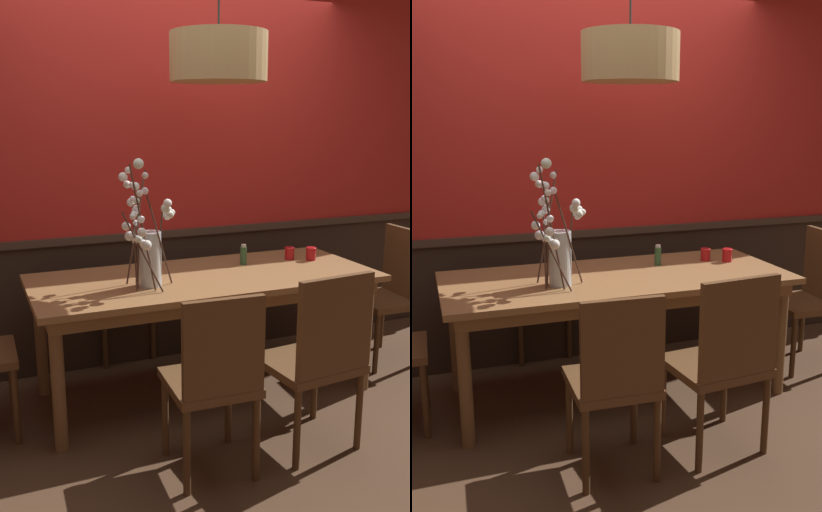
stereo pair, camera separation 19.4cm
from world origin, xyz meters
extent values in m
plane|color=#4C3321|center=(0.00, 0.00, 0.00)|extent=(24.00, 24.00, 0.00)
cube|color=#2D2119|center=(0.00, 0.69, 0.44)|extent=(5.57, 0.12, 0.89)
cube|color=#3E2E24|center=(0.00, 0.68, 0.91)|extent=(5.57, 0.14, 0.05)
cube|color=#B2231E|center=(0.00, 0.69, 1.76)|extent=(5.57, 0.12, 1.74)
cube|color=olive|center=(0.00, 0.00, 0.75)|extent=(2.08, 0.88, 0.04)
cube|color=brown|center=(0.00, 0.00, 0.69)|extent=(1.98, 0.77, 0.08)
cylinder|color=brown|center=(-0.95, -0.35, 0.36)|extent=(0.07, 0.07, 0.73)
cylinder|color=brown|center=(0.95, -0.35, 0.36)|extent=(0.07, 0.07, 0.73)
cylinder|color=brown|center=(-0.95, 0.35, 0.36)|extent=(0.07, 0.07, 0.73)
cylinder|color=brown|center=(0.95, 0.35, 0.36)|extent=(0.07, 0.07, 0.73)
cylinder|color=#492F1A|center=(-1.15, 0.17, 0.22)|extent=(0.04, 0.04, 0.43)
cylinder|color=#492F1A|center=(-1.16, -0.19, 0.22)|extent=(0.04, 0.04, 0.43)
cube|color=brown|center=(0.27, -0.76, 0.45)|extent=(0.49, 0.47, 0.04)
cube|color=brown|center=(0.29, -0.95, 0.72)|extent=(0.43, 0.08, 0.49)
cylinder|color=#492F1A|center=(0.06, -0.59, 0.21)|extent=(0.04, 0.04, 0.43)
cylinder|color=#492F1A|center=(0.45, -0.56, 0.21)|extent=(0.04, 0.04, 0.43)
cylinder|color=#492F1A|center=(0.09, -0.96, 0.21)|extent=(0.04, 0.04, 0.43)
cylinder|color=#492F1A|center=(0.48, -0.92, 0.21)|extent=(0.04, 0.04, 0.43)
cube|color=brown|center=(1.34, -0.01, 0.44)|extent=(0.40, 0.46, 0.04)
cube|color=brown|center=(1.51, -0.02, 0.71)|extent=(0.06, 0.42, 0.48)
cylinder|color=#492F1A|center=(1.17, -0.19, 0.21)|extent=(0.04, 0.04, 0.42)
cylinder|color=#492F1A|center=(1.19, 0.19, 0.21)|extent=(0.04, 0.04, 0.42)
cylinder|color=#492F1A|center=(1.51, 0.18, 0.21)|extent=(0.04, 0.04, 0.42)
cube|color=brown|center=(-0.30, -0.77, 0.45)|extent=(0.42, 0.43, 0.04)
cube|color=brown|center=(-0.31, -0.96, 0.70)|extent=(0.39, 0.05, 0.45)
cylinder|color=#492F1A|center=(-0.46, -0.59, 0.22)|extent=(0.04, 0.04, 0.43)
cylinder|color=#492F1A|center=(-0.12, -0.61, 0.22)|extent=(0.04, 0.04, 0.43)
cylinder|color=#492F1A|center=(-0.48, -0.94, 0.22)|extent=(0.04, 0.04, 0.43)
cylinder|color=#492F1A|center=(-0.13, -0.96, 0.22)|extent=(0.04, 0.04, 0.43)
cube|color=brown|center=(-0.34, 0.78, 0.45)|extent=(0.45, 0.45, 0.04)
cube|color=brown|center=(-0.36, 0.97, 0.70)|extent=(0.40, 0.07, 0.46)
cylinder|color=#492F1A|center=(-0.15, 0.62, 0.21)|extent=(0.04, 0.04, 0.42)
cylinder|color=#492F1A|center=(-0.50, 0.59, 0.21)|extent=(0.04, 0.04, 0.42)
cylinder|color=#492F1A|center=(-0.18, 0.97, 0.21)|extent=(0.04, 0.04, 0.42)
cylinder|color=#492F1A|center=(-0.53, 0.94, 0.21)|extent=(0.04, 0.04, 0.42)
cube|color=brown|center=(0.33, 0.77, 0.46)|extent=(0.42, 0.43, 0.04)
cube|color=brown|center=(0.33, 0.96, 0.72)|extent=(0.40, 0.04, 0.47)
cylinder|color=#492F1A|center=(0.51, 0.58, 0.22)|extent=(0.04, 0.04, 0.44)
cylinder|color=#492F1A|center=(0.15, 0.58, 0.22)|extent=(0.04, 0.04, 0.44)
cylinder|color=#492F1A|center=(0.51, 0.95, 0.22)|extent=(0.04, 0.04, 0.44)
cylinder|color=#492F1A|center=(0.15, 0.95, 0.22)|extent=(0.04, 0.04, 0.44)
cylinder|color=silver|center=(-0.38, -0.10, 0.92)|extent=(0.13, 0.13, 0.31)
cylinder|color=silver|center=(-0.38, -0.10, 0.80)|extent=(0.12, 0.12, 0.07)
cylinder|color=#472D23|center=(-0.45, -0.20, 0.99)|extent=(0.20, 0.12, 0.44)
sphere|color=white|center=(-0.44, -0.25, 1.04)|extent=(0.05, 0.05, 0.05)
sphere|color=white|center=(-0.47, -0.21, 1.06)|extent=(0.04, 0.04, 0.04)
sphere|color=white|center=(-0.52, -0.29, 1.21)|extent=(0.04, 0.04, 0.04)
sphere|color=white|center=(-0.53, -0.32, 1.20)|extent=(0.03, 0.03, 0.03)
sphere|color=white|center=(-0.47, -0.26, 1.11)|extent=(0.05, 0.05, 0.05)
sphere|color=white|center=(-0.44, -0.20, 1.04)|extent=(0.04, 0.04, 0.04)
cylinder|color=#472D23|center=(-0.33, -0.15, 1.03)|extent=(0.18, 0.11, 0.53)
sphere|color=white|center=(-0.32, -0.24, 1.25)|extent=(0.05, 0.05, 0.05)
sphere|color=white|center=(-0.32, -0.23, 1.22)|extent=(0.05, 0.05, 0.05)
sphere|color=white|center=(-0.29, -0.19, 1.18)|extent=(0.04, 0.04, 0.04)
cylinder|color=#472D23|center=(-0.46, -0.10, 0.99)|extent=(0.04, 0.15, 0.45)
sphere|color=white|center=(-0.45, -0.08, 1.03)|extent=(0.05, 0.05, 0.05)
sphere|color=white|center=(-0.51, -0.12, 1.12)|extent=(0.05, 0.05, 0.05)
sphere|color=white|center=(-0.49, -0.08, 1.06)|extent=(0.05, 0.05, 0.05)
cylinder|color=#472D23|center=(-0.44, -0.10, 1.06)|extent=(0.05, 0.09, 0.58)
sphere|color=white|center=(-0.43, -0.13, 1.03)|extent=(0.04, 0.04, 0.04)
sphere|color=white|center=(-0.45, -0.11, 1.20)|extent=(0.04, 0.04, 0.04)
sphere|color=white|center=(-0.44, -0.06, 1.13)|extent=(0.03, 0.03, 0.03)
sphere|color=white|center=(-0.44, -0.07, 1.21)|extent=(0.03, 0.03, 0.03)
sphere|color=white|center=(-0.45, -0.11, 1.26)|extent=(0.03, 0.03, 0.03)
sphere|color=white|center=(-0.45, -0.09, 1.33)|extent=(0.05, 0.05, 0.05)
cylinder|color=#472D23|center=(-0.42, 0.00, 1.09)|extent=(0.15, 0.07, 0.64)
sphere|color=white|center=(-0.45, 0.04, 1.41)|extent=(0.04, 0.04, 0.04)
sphere|color=white|center=(-0.48, 0.05, 1.37)|extent=(0.05, 0.05, 0.05)
sphere|color=white|center=(-0.43, 0.02, 1.25)|extent=(0.03, 0.03, 0.03)
sphere|color=white|center=(-0.44, 0.04, 1.23)|extent=(0.05, 0.05, 0.05)
sphere|color=white|center=(-0.43, 0.06, 1.32)|extent=(0.03, 0.03, 0.03)
sphere|color=white|center=(-0.45, 0.09, 1.32)|extent=(0.04, 0.04, 0.04)
cylinder|color=#472D23|center=(-0.44, -0.18, 1.11)|extent=(0.12, 0.08, 0.69)
sphere|color=white|center=(-0.45, -0.18, 1.16)|extent=(0.04, 0.04, 0.04)
sphere|color=white|center=(-0.48, -0.27, 1.47)|extent=(0.05, 0.05, 0.05)
sphere|color=white|center=(-0.43, -0.21, 1.32)|extent=(0.04, 0.04, 0.04)
sphere|color=white|center=(-0.44, -0.17, 1.09)|extent=(0.03, 0.03, 0.03)
sphere|color=white|center=(-0.44, -0.25, 1.40)|extent=(0.04, 0.04, 0.04)
sphere|color=white|center=(-0.46, -0.23, 1.31)|extent=(0.04, 0.04, 0.04)
cylinder|color=#472D23|center=(-0.31, -0.07, 1.00)|extent=(0.01, 0.14, 0.46)
sphere|color=white|center=(-0.27, -0.09, 1.15)|extent=(0.04, 0.04, 0.04)
sphere|color=white|center=(-0.25, -0.05, 1.19)|extent=(0.05, 0.05, 0.05)
sphere|color=white|center=(-0.23, -0.07, 1.17)|extent=(0.04, 0.04, 0.04)
sphere|color=white|center=(-0.26, -0.04, 1.17)|extent=(0.03, 0.03, 0.03)
sphere|color=white|center=(-0.26, -0.07, 1.17)|extent=(0.05, 0.05, 0.05)
cylinder|color=red|center=(0.80, 0.08, 0.81)|extent=(0.06, 0.06, 0.09)
torus|color=red|center=(0.80, 0.08, 0.85)|extent=(0.07, 0.07, 0.01)
cylinder|color=silver|center=(0.80, 0.08, 0.80)|extent=(0.05, 0.05, 0.04)
cylinder|color=red|center=(0.68, 0.16, 0.81)|extent=(0.06, 0.06, 0.08)
torus|color=red|center=(0.68, 0.16, 0.84)|extent=(0.07, 0.07, 0.01)
cylinder|color=silver|center=(0.68, 0.16, 0.79)|extent=(0.04, 0.04, 0.04)
cylinder|color=#2D5633|center=(0.33, 0.15, 0.82)|extent=(0.04, 0.04, 0.12)
cylinder|color=beige|center=(0.33, 0.15, 0.89)|extent=(0.03, 0.03, 0.02)
cylinder|color=tan|center=(0.06, -0.06, 2.02)|extent=(0.55, 0.55, 0.26)
sphere|color=#F9EAB7|center=(0.06, -0.06, 1.98)|extent=(0.14, 0.14, 0.14)
camera|label=1|loc=(-1.31, -3.17, 1.69)|focal=41.02mm
camera|label=2|loc=(-1.12, -3.24, 1.69)|focal=41.02mm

